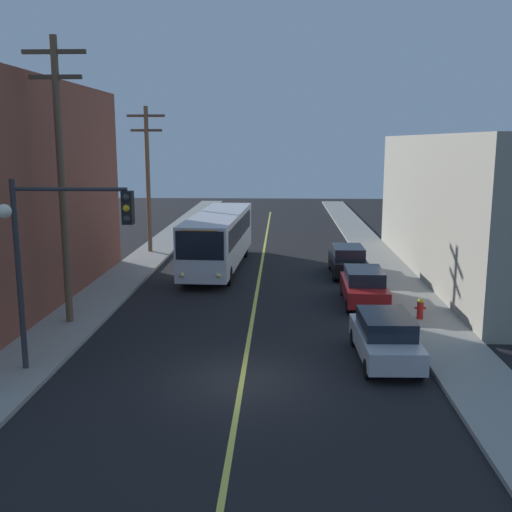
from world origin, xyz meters
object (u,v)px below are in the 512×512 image
(city_bus, at_px, (219,237))
(parked_car_black, at_px, (348,260))
(utility_pole_near, at_px, (61,171))
(parked_car_red, at_px, (364,286))
(utility_pole_mid, at_px, (148,173))
(parked_car_silver, at_px, (385,337))
(traffic_signal_left_corner, at_px, (65,240))
(fire_hydrant, at_px, (420,308))

(city_bus, height_order, parked_car_black, city_bus)
(utility_pole_near, bearing_deg, parked_car_red, 16.70)
(utility_pole_mid, bearing_deg, utility_pole_near, -89.46)
(utility_pole_mid, bearing_deg, parked_car_silver, -57.80)
(parked_car_silver, relative_size, utility_pole_near, 0.41)
(utility_pole_near, bearing_deg, parked_car_black, 38.34)
(utility_pole_mid, height_order, traffic_signal_left_corner, utility_pole_mid)
(city_bus, distance_m, fire_hydrant, 13.92)
(fire_hydrant, bearing_deg, traffic_signal_left_corner, -153.83)
(traffic_signal_left_corner, bearing_deg, parked_car_silver, 8.41)
(fire_hydrant, bearing_deg, utility_pole_near, -176.12)
(parked_car_black, relative_size, fire_hydrant, 5.25)
(parked_car_black, relative_size, traffic_signal_left_corner, 0.73)
(utility_pole_mid, xyz_separation_m, fire_hydrant, (14.30, -14.70, -4.70))
(parked_car_black, bearing_deg, parked_car_silver, -90.67)
(parked_car_silver, distance_m, utility_pole_mid, 23.16)
(fire_hydrant, bearing_deg, parked_car_silver, -115.68)
(city_bus, bearing_deg, traffic_signal_left_corner, -100.33)
(utility_pole_near, distance_m, traffic_signal_left_corner, 5.71)
(parked_car_silver, height_order, traffic_signal_left_corner, traffic_signal_left_corner)
(parked_car_red, bearing_deg, city_bus, 134.14)
(parked_car_silver, distance_m, fire_hydrant, 5.04)
(utility_pole_near, height_order, traffic_signal_left_corner, utility_pole_near)
(parked_car_red, xyz_separation_m, utility_pole_near, (-12.22, -3.67, 5.31))
(utility_pole_near, relative_size, fire_hydrant, 13.06)
(city_bus, distance_m, parked_car_black, 7.51)
(parked_car_black, distance_m, traffic_signal_left_corner, 18.21)
(utility_pole_near, distance_m, fire_hydrant, 15.23)
(utility_pole_near, distance_m, utility_pole_mid, 15.69)
(city_bus, distance_m, utility_pole_mid, 7.52)
(utility_pole_mid, bearing_deg, fire_hydrant, -45.80)
(parked_car_red, xyz_separation_m, parked_car_black, (-0.10, 5.92, 0.00))
(parked_car_black, distance_m, utility_pole_mid, 14.39)
(city_bus, relative_size, fire_hydrant, 14.58)
(parked_car_red, xyz_separation_m, utility_pole_mid, (-12.37, 12.00, 4.44))
(parked_car_black, height_order, traffic_signal_left_corner, traffic_signal_left_corner)
(city_bus, relative_size, utility_pole_near, 1.12)
(parked_car_silver, bearing_deg, parked_car_black, 89.33)
(parked_car_silver, bearing_deg, parked_car_red, 88.01)
(fire_hydrant, bearing_deg, utility_pole_mid, 134.20)
(utility_pole_near, xyz_separation_m, fire_hydrant, (14.15, 0.96, -5.57))
(parked_car_black, xyz_separation_m, traffic_signal_left_corner, (-10.24, -14.65, 3.46))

